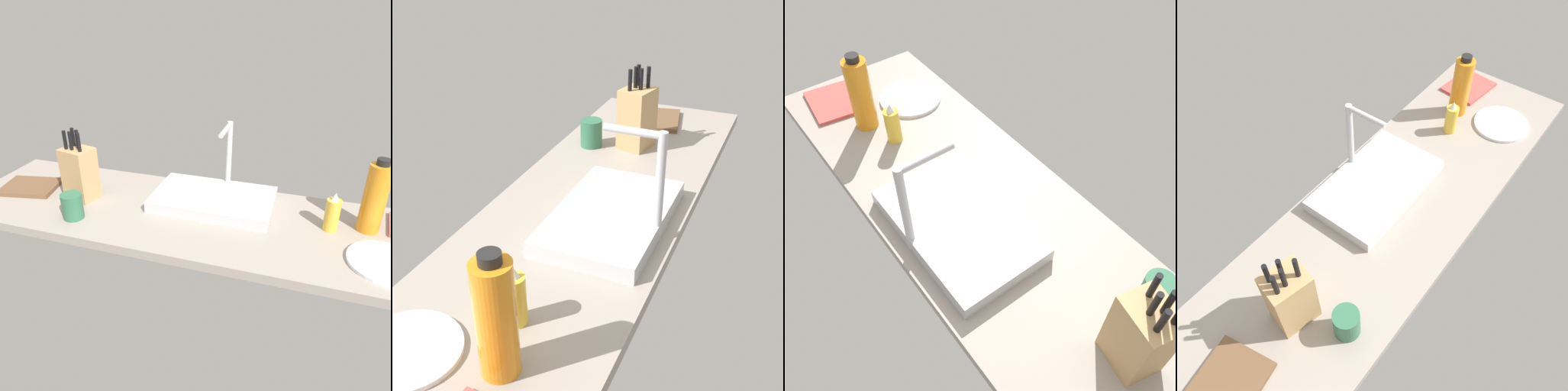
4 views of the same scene
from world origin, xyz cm
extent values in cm
cube|color=gray|center=(0.00, 0.00, 1.75)|extent=(193.23, 56.47, 3.50)
cube|color=#B7BABF|center=(4.66, 9.48, 5.86)|extent=(47.76, 29.30, 4.72)
cylinder|color=#B7BABF|center=(7.29, 23.23, 18.95)|extent=(2.40, 2.40, 30.90)
cylinder|color=#B7BABF|center=(7.29, 15.63, 33.40)|extent=(2.00, 15.22, 2.00)
cylinder|color=#B7BABF|center=(10.79, 23.23, 5.50)|extent=(1.60, 1.60, 4.00)
cube|color=tan|center=(-49.11, -1.02, 14.37)|extent=(13.83, 12.34, 21.74)
cylinder|color=black|center=(-52.72, -2.29, 28.95)|extent=(1.67, 1.67, 7.41)
cylinder|color=black|center=(-51.72, 1.65, 28.95)|extent=(1.67, 1.67, 7.41)
cylinder|color=black|center=(-50.05, -2.44, 28.95)|extent=(1.67, 1.67, 7.41)
cylinder|color=black|center=(-48.63, 0.26, 28.95)|extent=(1.67, 1.67, 7.41)
cylinder|color=black|center=(-45.98, -3.12, 28.95)|extent=(1.67, 1.67, 7.41)
cube|color=brown|center=(-75.87, -0.88, 4.40)|extent=(25.94, 21.71, 1.80)
cylinder|color=gold|center=(49.71, 4.48, 9.49)|extent=(5.15, 5.15, 11.99)
cone|color=silver|center=(49.71, 4.48, 16.89)|extent=(2.83, 2.83, 2.80)
cylinder|color=orange|center=(62.72, 8.37, 16.17)|extent=(7.97, 7.97, 25.33)
cylinder|color=black|center=(62.72, 8.37, 29.93)|extent=(4.38, 4.38, 2.20)
cylinder|color=white|center=(66.22, -11.52, 4.10)|extent=(23.04, 23.04, 1.20)
cylinder|color=#2D6647|center=(-43.50, -16.32, 8.47)|extent=(7.87, 7.87, 9.95)
camera|label=1|loc=(37.73, -118.72, 77.45)|focal=34.20mm
camera|label=2|loc=(126.24, 53.13, 84.38)|focal=49.92mm
camera|label=3|loc=(-61.08, 50.88, 105.94)|focal=40.92mm
camera|label=4|loc=(-75.61, -50.04, 121.03)|focal=37.77mm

